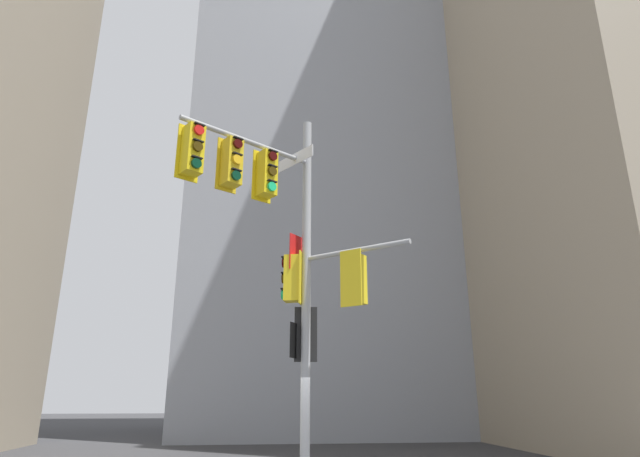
# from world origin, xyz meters

# --- Properties ---
(building_mid_block) EXTENTS (17.58, 17.58, 46.52)m
(building_mid_block) POSITION_xyz_m (3.76, 23.78, 23.26)
(building_mid_block) COLOR #9399A3
(building_mid_block) RESTS_ON ground
(signal_pole_assembly) EXTENTS (4.58, 2.42, 8.30)m
(signal_pole_assembly) POSITION_xyz_m (-0.50, -0.46, 5.04)
(signal_pole_assembly) COLOR #9EA0A3
(signal_pole_assembly) RESTS_ON ground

